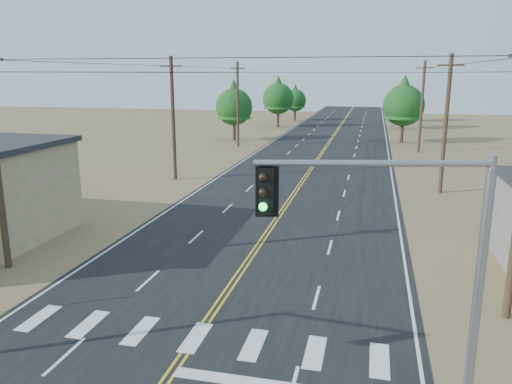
% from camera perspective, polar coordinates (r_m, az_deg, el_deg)
% --- Properties ---
extents(road, '(15.00, 200.00, 0.02)m').
position_cam_1_polar(road, '(37.66, 4.58, 0.12)').
color(road, black).
rests_on(road, ground).
extents(utility_pole_left_mid, '(1.80, 0.30, 10.00)m').
position_cam_1_polar(utility_pole_left_mid, '(41.58, -9.45, 8.38)').
color(utility_pole_left_mid, '#4C3826').
rests_on(utility_pole_left_mid, ground).
extents(utility_pole_left_far, '(1.80, 0.30, 10.00)m').
position_cam_1_polar(utility_pole_left_far, '(60.49, -2.10, 10.07)').
color(utility_pole_left_far, '#4C3826').
rests_on(utility_pole_left_far, ground).
extents(utility_pole_right_mid, '(1.80, 0.30, 10.00)m').
position_cam_1_polar(utility_pole_right_mid, '(38.74, 20.86, 7.33)').
color(utility_pole_right_mid, '#4C3826').
rests_on(utility_pole_right_mid, ground).
extents(utility_pole_right_far, '(1.80, 0.30, 10.00)m').
position_cam_1_polar(utility_pole_right_far, '(58.57, 18.42, 9.29)').
color(utility_pole_right_far, '#4C3826').
rests_on(utility_pole_right_far, ground).
extents(signal_mast_right, '(5.21, 1.44, 6.92)m').
position_cam_1_polar(signal_mast_right, '(11.99, 17.85, -6.74)').
color(signal_mast_right, gray).
rests_on(signal_mast_right, ground).
extents(tree_left_near, '(4.76, 4.76, 7.94)m').
position_cam_1_polar(tree_left_near, '(65.93, -2.53, 10.11)').
color(tree_left_near, '#3F2D1E').
rests_on(tree_left_near, ground).
extents(tree_left_mid, '(5.03, 5.03, 8.39)m').
position_cam_1_polar(tree_left_mid, '(82.70, 2.55, 10.97)').
color(tree_left_mid, '#3F2D1E').
rests_on(tree_left_mid, ground).
extents(tree_left_far, '(4.08, 4.08, 6.80)m').
position_cam_1_polar(tree_left_far, '(94.35, 4.49, 10.65)').
color(tree_left_far, '#3F2D1E').
rests_on(tree_left_far, ground).
extents(tree_right_near, '(5.10, 5.10, 8.50)m').
position_cam_1_polar(tree_right_near, '(66.06, 16.56, 9.89)').
color(tree_right_near, '#3F2D1E').
rests_on(tree_right_near, ground).
extents(tree_right_mid, '(4.91, 4.91, 8.19)m').
position_cam_1_polar(tree_right_mid, '(83.36, 16.43, 10.39)').
color(tree_right_mid, '#3F2D1E').
rests_on(tree_right_mid, ground).
extents(tree_right_far, '(4.73, 4.73, 7.88)m').
position_cam_1_polar(tree_right_far, '(96.53, 16.70, 10.60)').
color(tree_right_far, '#3F2D1E').
rests_on(tree_right_far, ground).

